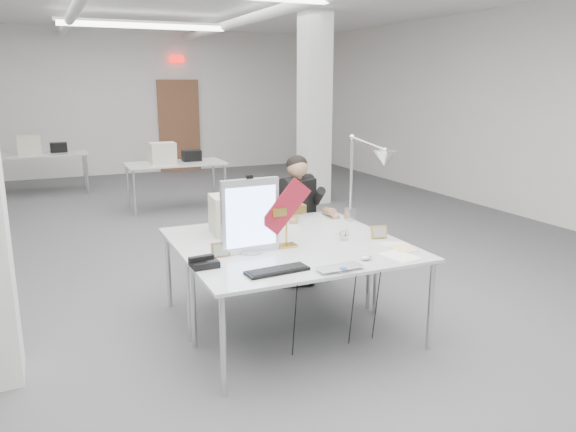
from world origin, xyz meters
The scene contains 22 objects.
room_shell centered at (0.04, 0.13, 1.69)m, with size 10.04×14.04×3.24m.
desk_main centered at (0.00, -2.50, 0.74)m, with size 1.80×0.90×0.03m, color silver.
desk_second centered at (0.00, -1.60, 0.74)m, with size 1.80×0.90×0.03m, color silver.
bg_desk_a centered at (0.20, 3.00, 0.74)m, with size 1.60×0.80×0.03m, color silver.
bg_desk_b centered at (-1.80, 5.20, 0.74)m, with size 1.60×0.80×0.03m, color silver.
office_chair centered at (0.53, -1.02, 0.53)m, with size 0.52×0.52×1.07m, color black, non-canonical shape.
seated_person centered at (0.53, -1.07, 0.90)m, with size 0.48×0.60×0.90m, color black, non-canonical shape.
monitor centered at (-0.38, -2.19, 1.05)m, with size 0.47×0.05×0.59m, color silver.
pennant centered at (-0.10, -2.22, 1.11)m, with size 0.44×0.01×0.19m, color maroon.
keyboard centered at (-0.38, -2.71, 0.77)m, with size 0.46×0.15×0.02m, color black.
laptop centered at (0.05, -2.90, 0.77)m, with size 0.35×0.22×0.03m, color silver.
mouse centered at (0.34, -2.73, 0.77)m, with size 0.09×0.06×0.04m, color silver.
bankers_lamp centered at (-0.06, -2.16, 0.94)m, with size 0.33×0.13×0.37m, color #B67639, non-canonical shape.
desk_phone centered at (-0.81, -2.38, 0.78)m, with size 0.19×0.17×0.05m, color black.
picture_frame_left centered at (-0.63, -2.21, 0.81)m, with size 0.15×0.01×0.11m, color #A16C45.
picture_frame_right centered at (0.75, -2.26, 0.81)m, with size 0.14×0.01×0.11m, color #A48B47.
desk_clock centered at (0.46, -2.17, 0.81)m, with size 0.09×0.09×0.03m, color #BCBBC0.
paper_stack_a centered at (0.63, -2.75, 0.76)m, with size 0.20×0.29×0.01m, color white.
paper_stack_b centered at (0.78, -2.59, 0.76)m, with size 0.16×0.22×0.01m, color #ECCE8D.
paper_stack_c centered at (0.76, -2.47, 0.76)m, with size 0.21×0.14×0.01m, color silver.
beige_monitor centered at (-0.33, -1.57, 0.92)m, with size 0.36×0.34×0.34m, color #BBB49B.
architect_lamp centered at (0.85, -1.85, 1.24)m, with size 0.26×0.75×0.96m, color #AFAFB3, non-canonical shape.
Camera 1 is at (-1.82, -6.16, 2.06)m, focal length 35.00 mm.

